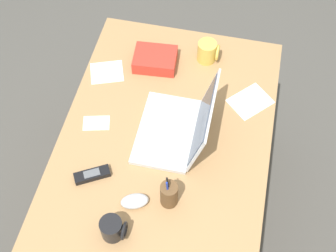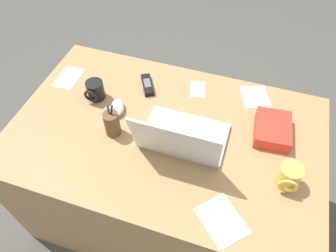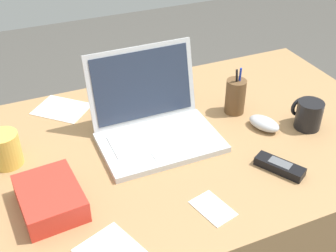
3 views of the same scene
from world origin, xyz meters
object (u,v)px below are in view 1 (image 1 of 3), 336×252
(pen_holder, at_px, (169,194))
(coffee_mug_tall, at_px, (113,229))
(cordless_phone, at_px, (92,175))
(computer_mouse, at_px, (135,201))
(snack_bag, at_px, (155,59))
(laptop, at_px, (178,127))
(coffee_mug_white, at_px, (208,52))

(pen_holder, bearing_deg, coffee_mug_tall, -45.40)
(coffee_mug_tall, bearing_deg, cordless_phone, -144.69)
(coffee_mug_tall, height_order, cordless_phone, coffee_mug_tall)
(computer_mouse, relative_size, coffee_mug_tall, 1.13)
(cordless_phone, relative_size, snack_bag, 0.75)
(laptop, distance_m, cordless_phone, 0.38)
(laptop, xyz_separation_m, computer_mouse, (0.33, -0.09, -0.03))
(coffee_mug_white, relative_size, pen_holder, 0.61)
(computer_mouse, bearing_deg, pen_holder, 84.10)
(laptop, xyz_separation_m, coffee_mug_white, (-0.42, 0.05, -0.00))
(cordless_phone, distance_m, snack_bag, 0.61)
(cordless_phone, bearing_deg, coffee_mug_white, 154.14)
(cordless_phone, height_order, pen_holder, pen_holder)
(coffee_mug_white, relative_size, cordless_phone, 0.70)
(computer_mouse, xyz_separation_m, cordless_phone, (-0.07, -0.18, -0.01))
(laptop, relative_size, coffee_mug_tall, 3.80)
(coffee_mug_white, distance_m, cordless_phone, 0.75)
(computer_mouse, height_order, snack_bag, snack_bag)
(laptop, xyz_separation_m, coffee_mug_tall, (0.45, -0.14, -0.01))
(coffee_mug_tall, height_order, pen_holder, pen_holder)
(laptop, xyz_separation_m, cordless_phone, (0.25, -0.28, -0.04))
(snack_bag, bearing_deg, pen_holder, 17.49)
(computer_mouse, height_order, coffee_mug_white, coffee_mug_white)
(coffee_mug_white, height_order, coffee_mug_tall, coffee_mug_white)
(cordless_phone, bearing_deg, coffee_mug_tall, 35.31)
(pen_holder, relative_size, snack_bag, 0.87)
(coffee_mug_tall, relative_size, snack_bag, 0.49)
(laptop, xyz_separation_m, pen_holder, (0.29, 0.03, 0.01))
(computer_mouse, relative_size, snack_bag, 0.55)
(cordless_phone, xyz_separation_m, snack_bag, (-0.60, 0.11, 0.02))
(coffee_mug_tall, xyz_separation_m, pen_holder, (-0.16, 0.16, 0.01))
(computer_mouse, relative_size, pen_holder, 0.64)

